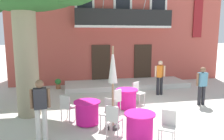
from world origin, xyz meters
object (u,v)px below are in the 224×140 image
object	(u,v)px
cafe_table_middle	(140,126)
cafe_chair_middle_0	(114,118)
cafe_chair_near_tree_1	(67,106)
cafe_table_front	(127,98)
ground_planter_left	(58,83)
cafe_chair_middle_1	(168,125)
cafe_umbrella	(113,76)
pedestrian_near_entrance	(160,76)
cafe_chair_front_0	(138,91)
cafe_chair_near_tree_0	(109,111)
pedestrian_by_tree	(202,84)
cafe_table_near_tree	(87,112)
pedestrian_mid_plaza	(41,107)
cafe_chair_front_1	(115,99)

from	to	relation	value
cafe_table_middle	cafe_chair_middle_0	world-z (taller)	cafe_chair_middle_0
cafe_chair_near_tree_1	cafe_table_front	bearing A→B (deg)	20.62
cafe_table_front	ground_planter_left	xyz separation A→B (m)	(-2.77, 3.79, -0.08)
cafe_chair_near_tree_1	ground_planter_left	bearing A→B (deg)	95.30
cafe_chair_middle_1	cafe_table_front	size ratio (longest dim) A/B	1.05
cafe_umbrella	ground_planter_left	size ratio (longest dim) A/B	4.62
cafe_umbrella	pedestrian_near_entrance	xyz separation A→B (m)	(3.04, 3.33, -0.72)
cafe_chair_middle_0	cafe_chair_front_0	size ratio (longest dim) A/B	1.00
cafe_umbrella	cafe_table_middle	bearing A→B (deg)	-57.49
cafe_chair_near_tree_1	cafe_chair_front_0	world-z (taller)	same
cafe_chair_middle_0	cafe_chair_near_tree_0	bearing A→B (deg)	92.33
cafe_chair_middle_0	cafe_chair_middle_1	size ratio (longest dim) A/B	1.00
pedestrian_by_tree	cafe_table_near_tree	bearing A→B (deg)	-168.20
pedestrian_mid_plaza	ground_planter_left	bearing A→B (deg)	87.50
cafe_table_near_tree	pedestrian_mid_plaza	bearing A→B (deg)	-147.00
cafe_chair_near_tree_0	cafe_chair_near_tree_1	bearing A→B (deg)	148.00
cafe_table_near_tree	cafe_umbrella	bearing A→B (deg)	-33.20
cafe_table_middle	pedestrian_by_tree	size ratio (longest dim) A/B	0.54
cafe_umbrella	cafe_table_front	bearing A→B (deg)	61.64
cafe_table_middle	ground_planter_left	distance (m)	6.87
cafe_chair_middle_1	cafe_chair_near_tree_0	bearing A→B (deg)	133.78
pedestrian_by_tree	cafe_chair_near_tree_0	bearing A→B (deg)	-161.39
pedestrian_mid_plaza	cafe_table_near_tree	bearing A→B (deg)	33.00
cafe_table_middle	cafe_chair_front_0	distance (m)	3.26
cafe_chair_near_tree_1	cafe_umbrella	distance (m)	2.00
cafe_table_middle	pedestrian_by_tree	distance (m)	4.27
cafe_chair_middle_1	pedestrian_near_entrance	distance (m)	4.98
cafe_chair_near_tree_1	cafe_chair_middle_0	bearing A→B (deg)	-46.86
cafe_table_near_tree	cafe_chair_near_tree_1	xyz separation A→B (m)	(-0.64, 0.40, 0.14)
cafe_umbrella	cafe_table_near_tree	bearing A→B (deg)	146.80
cafe_chair_near_tree_0	cafe_chair_front_1	distance (m)	1.28
cafe_table_near_tree	cafe_chair_front_1	xyz separation A→B (m)	(1.12, 0.79, 0.14)
cafe_chair_near_tree_0	cafe_table_front	world-z (taller)	cafe_chair_near_tree_0
cafe_umbrella	cafe_chair_front_0	bearing A→B (deg)	55.08
pedestrian_by_tree	cafe_umbrella	bearing A→B (deg)	-159.88
ground_planter_left	pedestrian_near_entrance	distance (m)	5.38
cafe_table_middle	cafe_chair_middle_1	size ratio (longest dim) A/B	0.95
cafe_table_middle	cafe_table_front	bearing A→B (deg)	81.75
cafe_chair_near_tree_1	pedestrian_by_tree	size ratio (longest dim) A/B	0.57
cafe_table_near_tree	ground_planter_left	world-z (taller)	cafe_table_near_tree
cafe_umbrella	cafe_chair_middle_0	bearing A→B (deg)	-99.26
cafe_chair_near_tree_1	cafe_chair_middle_0	world-z (taller)	same
cafe_chair_front_0	pedestrian_by_tree	distance (m)	2.66
cafe_chair_near_tree_1	pedestrian_near_entrance	distance (m)	5.07
pedestrian_near_entrance	pedestrian_by_tree	xyz separation A→B (m)	(1.04, -1.83, -0.05)
cafe_chair_middle_0	pedestrian_near_entrance	world-z (taller)	pedestrian_near_entrance
cafe_table_front	cafe_chair_front_0	bearing A→B (deg)	37.42
cafe_chair_front_0	cafe_chair_middle_1	bearing A→B (deg)	-95.58
cafe_table_near_tree	cafe_umbrella	distance (m)	1.55
cafe_chair_near_tree_1	cafe_table_front	world-z (taller)	cafe_chair_near_tree_1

